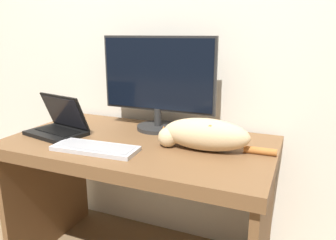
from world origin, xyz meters
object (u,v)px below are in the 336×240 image
object	(u,v)px
cat	(204,134)
external_keyboard	(95,148)
laptop	(59,126)
monitor	(158,82)

from	to	relation	value
cat	external_keyboard	bearing A→B (deg)	-158.13
laptop	external_keyboard	world-z (taller)	laptop
monitor	cat	size ratio (longest dim) A/B	1.21
cat	laptop	bearing A→B (deg)	-177.44
monitor	cat	bearing A→B (deg)	-34.08
laptop	cat	size ratio (longest dim) A/B	0.63
monitor	external_keyboard	xyz separation A→B (m)	(-0.12, -0.43, -0.25)
external_keyboard	cat	world-z (taller)	cat
laptop	cat	world-z (taller)	laptop
monitor	laptop	world-z (taller)	monitor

